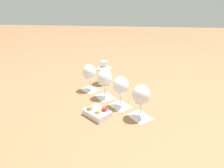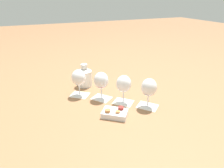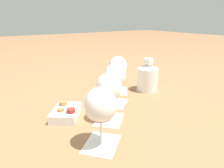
{
  "view_description": "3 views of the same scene",
  "coord_description": "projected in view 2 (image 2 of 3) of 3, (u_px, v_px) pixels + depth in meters",
  "views": [
    {
      "loc": [
        0.14,
        -1.08,
        0.57
      ],
      "look_at": [
        -0.0,
        0.01,
        0.12
      ],
      "focal_mm": 32.0,
      "sensor_mm": 36.0,
      "label": 1
    },
    {
      "loc": [
        -0.45,
        -1.04,
        0.63
      ],
      "look_at": [
        -0.0,
        0.01,
        0.12
      ],
      "focal_mm": 32.0,
      "sensor_mm": 36.0,
      "label": 2
    },
    {
      "loc": [
        0.61,
        -0.42,
        0.37
      ],
      "look_at": [
        -0.0,
        0.01,
        0.12
      ],
      "focal_mm": 32.0,
      "sensor_mm": 36.0,
      "label": 3
    }
  ],
  "objects": [
    {
      "name": "tasting_card_3",
      "position": [
        147.0,
        106.0,
        1.23
      ],
      "size": [
        0.15,
        0.15,
        0.0
      ],
      "color": "silver",
      "rests_on": "ground_plane"
    },
    {
      "name": "tasting_card_0",
      "position": [
        80.0,
        95.0,
        1.36
      ],
      "size": [
        0.15,
        0.15,
        0.0
      ],
      "color": "silver",
      "rests_on": "ground_plane"
    },
    {
      "name": "snack_dish",
      "position": [
        115.0,
        113.0,
        1.12
      ],
      "size": [
        0.17,
        0.16,
        0.05
      ],
      "color": "silver",
      "rests_on": "ground_plane"
    },
    {
      "name": "ceramic_vase",
      "position": [
        85.0,
        77.0,
        1.47
      ],
      "size": [
        0.11,
        0.11,
        0.17
      ],
      "color": "white",
      "rests_on": "ground_plane"
    },
    {
      "name": "tasting_card_2",
      "position": [
        123.0,
        102.0,
        1.27
      ],
      "size": [
        0.15,
        0.15,
        0.0
      ],
      "color": "silver",
      "rests_on": "ground_plane"
    },
    {
      "name": "wine_glass_3",
      "position": [
        149.0,
        89.0,
        1.18
      ],
      "size": [
        0.09,
        0.09,
        0.18
      ],
      "color": "white",
      "rests_on": "tasting_card_3"
    },
    {
      "name": "wine_glass_2",
      "position": [
        124.0,
        85.0,
        1.22
      ],
      "size": [
        0.09,
        0.09,
        0.18
      ],
      "color": "white",
      "rests_on": "tasting_card_2"
    },
    {
      "name": "wine_glass_1",
      "position": [
        101.0,
        82.0,
        1.27
      ],
      "size": [
        0.09,
        0.09,
        0.18
      ],
      "color": "white",
      "rests_on": "tasting_card_1"
    },
    {
      "name": "ground_plane",
      "position": [
        112.0,
        101.0,
        1.29
      ],
      "size": [
        8.0,
        8.0,
        0.0
      ],
      "primitive_type": "plane",
      "color": "#936642"
    },
    {
      "name": "wine_glass_0",
      "position": [
        79.0,
        79.0,
        1.31
      ],
      "size": [
        0.09,
        0.09,
        0.18
      ],
      "color": "white",
      "rests_on": "tasting_card_0"
    },
    {
      "name": "tasting_card_1",
      "position": [
        102.0,
        98.0,
        1.32
      ],
      "size": [
        0.15,
        0.15,
        0.0
      ],
      "color": "silver",
      "rests_on": "ground_plane"
    }
  ]
}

